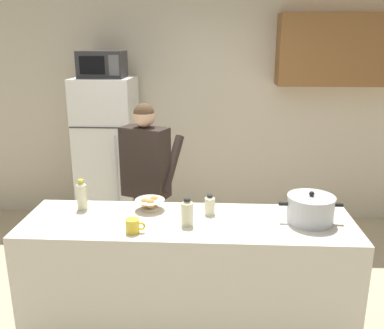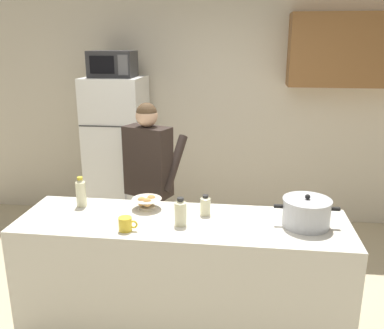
{
  "view_description": "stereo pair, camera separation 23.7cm",
  "coord_description": "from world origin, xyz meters",
  "px_view_note": "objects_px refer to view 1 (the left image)",
  "views": [
    {
      "loc": [
        0.17,
        -2.69,
        2.14
      ],
      "look_at": [
        0.0,
        0.55,
        1.17
      ],
      "focal_mm": 38.85,
      "sensor_mm": 36.0,
      "label": 1
    },
    {
      "loc": [
        0.41,
        -2.67,
        2.14
      ],
      "look_at": [
        0.0,
        0.55,
        1.17
      ],
      "focal_mm": 38.85,
      "sensor_mm": 36.0,
      "label": 2
    }
  ],
  "objects_px": {
    "bottle_near_edge": "(210,205)",
    "coffee_mug": "(133,226)",
    "refrigerator": "(108,155)",
    "bottle_far_corner": "(187,212)",
    "microwave": "(102,64)",
    "bottle_mid_counter": "(82,195)",
    "cooking_pot": "(310,209)",
    "bread_bowl": "(150,204)",
    "person_near_pot": "(146,172)"
  },
  "relations": [
    {
      "from": "refrigerator",
      "to": "bread_bowl",
      "type": "relative_size",
      "value": 7.8
    },
    {
      "from": "coffee_mug",
      "to": "bottle_far_corner",
      "type": "xyz_separation_m",
      "value": [
        0.35,
        0.13,
        0.05
      ]
    },
    {
      "from": "person_near_pot",
      "to": "coffee_mug",
      "type": "distance_m",
      "value": 1.03
    },
    {
      "from": "refrigerator",
      "to": "bread_bowl",
      "type": "bearing_deg",
      "value": -66.2
    },
    {
      "from": "bottle_mid_counter",
      "to": "bottle_far_corner",
      "type": "bearing_deg",
      "value": -17.02
    },
    {
      "from": "bread_bowl",
      "to": "bottle_mid_counter",
      "type": "height_order",
      "value": "bottle_mid_counter"
    },
    {
      "from": "cooking_pot",
      "to": "coffee_mug",
      "type": "relative_size",
      "value": 3.35
    },
    {
      "from": "microwave",
      "to": "cooking_pot",
      "type": "xyz_separation_m",
      "value": [
        1.89,
        -1.81,
        -0.88
      ]
    },
    {
      "from": "refrigerator",
      "to": "bottle_far_corner",
      "type": "xyz_separation_m",
      "value": [
        1.03,
        -1.93,
        0.14
      ]
    },
    {
      "from": "microwave",
      "to": "cooking_pot",
      "type": "distance_m",
      "value": 2.76
    },
    {
      "from": "refrigerator",
      "to": "bottle_far_corner",
      "type": "bearing_deg",
      "value": -61.89
    },
    {
      "from": "bread_bowl",
      "to": "bottle_near_edge",
      "type": "bearing_deg",
      "value": -7.33
    },
    {
      "from": "cooking_pot",
      "to": "bottle_far_corner",
      "type": "xyz_separation_m",
      "value": [
        -0.86,
        -0.1,
        0.0
      ]
    },
    {
      "from": "bread_bowl",
      "to": "bottle_far_corner",
      "type": "height_order",
      "value": "bottle_far_corner"
    },
    {
      "from": "bottle_far_corner",
      "to": "microwave",
      "type": "bearing_deg",
      "value": 118.38
    },
    {
      "from": "refrigerator",
      "to": "microwave",
      "type": "xyz_separation_m",
      "value": [
        0.0,
        -0.02,
        1.02
      ]
    },
    {
      "from": "cooking_pot",
      "to": "bread_bowl",
      "type": "relative_size",
      "value": 1.95
    },
    {
      "from": "microwave",
      "to": "bottle_mid_counter",
      "type": "xyz_separation_m",
      "value": [
        0.23,
        -1.66,
        -0.86
      ]
    },
    {
      "from": "bread_bowl",
      "to": "bottle_far_corner",
      "type": "relative_size",
      "value": 1.13
    },
    {
      "from": "bottle_near_edge",
      "to": "bottle_far_corner",
      "type": "xyz_separation_m",
      "value": [
        -0.16,
        -0.2,
        0.02
      ]
    },
    {
      "from": "coffee_mug",
      "to": "bottle_near_edge",
      "type": "distance_m",
      "value": 0.6
    },
    {
      "from": "person_near_pot",
      "to": "bottle_far_corner",
      "type": "xyz_separation_m",
      "value": [
        0.42,
        -0.89,
        0.0
      ]
    },
    {
      "from": "coffee_mug",
      "to": "bottle_near_edge",
      "type": "bearing_deg",
      "value": 33.36
    },
    {
      "from": "refrigerator",
      "to": "coffee_mug",
      "type": "bearing_deg",
      "value": -71.63
    },
    {
      "from": "microwave",
      "to": "bottle_far_corner",
      "type": "bearing_deg",
      "value": -61.62
    },
    {
      "from": "bread_bowl",
      "to": "bottle_mid_counter",
      "type": "relative_size",
      "value": 0.96
    },
    {
      "from": "refrigerator",
      "to": "microwave",
      "type": "height_order",
      "value": "microwave"
    },
    {
      "from": "bottle_mid_counter",
      "to": "bottle_far_corner",
      "type": "relative_size",
      "value": 1.17
    },
    {
      "from": "cooking_pot",
      "to": "coffee_mug",
      "type": "xyz_separation_m",
      "value": [
        -1.2,
        -0.23,
        -0.05
      ]
    },
    {
      "from": "refrigerator",
      "to": "bottle_far_corner",
      "type": "height_order",
      "value": "refrigerator"
    },
    {
      "from": "cooking_pot",
      "to": "bread_bowl",
      "type": "bearing_deg",
      "value": 172.21
    },
    {
      "from": "bottle_mid_counter",
      "to": "bottle_far_corner",
      "type": "height_order",
      "value": "bottle_mid_counter"
    },
    {
      "from": "bottle_mid_counter",
      "to": "bottle_far_corner",
      "type": "xyz_separation_m",
      "value": [
        0.8,
        -0.25,
        -0.02
      ]
    },
    {
      "from": "bread_bowl",
      "to": "bottle_mid_counter",
      "type": "xyz_separation_m",
      "value": [
        -0.51,
        -0.01,
        0.06
      ]
    },
    {
      "from": "refrigerator",
      "to": "cooking_pot",
      "type": "height_order",
      "value": "refrigerator"
    },
    {
      "from": "bottle_near_edge",
      "to": "coffee_mug",
      "type": "bearing_deg",
      "value": -146.64
    },
    {
      "from": "microwave",
      "to": "bottle_near_edge",
      "type": "relative_size",
      "value": 3.15
    },
    {
      "from": "cooking_pot",
      "to": "bottle_mid_counter",
      "type": "height_order",
      "value": "bottle_mid_counter"
    },
    {
      "from": "person_near_pot",
      "to": "bottle_near_edge",
      "type": "bearing_deg",
      "value": -50.31
    },
    {
      "from": "person_near_pot",
      "to": "bottle_mid_counter",
      "type": "distance_m",
      "value": 0.75
    },
    {
      "from": "bottle_mid_counter",
      "to": "cooking_pot",
      "type": "bearing_deg",
      "value": -5.06
    },
    {
      "from": "bottle_mid_counter",
      "to": "bread_bowl",
      "type": "bearing_deg",
      "value": 1.17
    },
    {
      "from": "bottle_near_edge",
      "to": "bottle_mid_counter",
      "type": "bearing_deg",
      "value": 177.18
    },
    {
      "from": "refrigerator",
      "to": "bread_bowl",
      "type": "distance_m",
      "value": 1.83
    },
    {
      "from": "person_near_pot",
      "to": "cooking_pot",
      "type": "xyz_separation_m",
      "value": [
        1.28,
        -0.79,
        0.0
      ]
    },
    {
      "from": "refrigerator",
      "to": "person_near_pot",
      "type": "xyz_separation_m",
      "value": [
        0.61,
        -1.03,
        0.14
      ]
    },
    {
      "from": "microwave",
      "to": "bread_bowl",
      "type": "bearing_deg",
      "value": -65.92
    },
    {
      "from": "cooking_pot",
      "to": "bottle_mid_counter",
      "type": "distance_m",
      "value": 1.66
    },
    {
      "from": "refrigerator",
      "to": "bottle_near_edge",
      "type": "height_order",
      "value": "refrigerator"
    },
    {
      "from": "microwave",
      "to": "bottle_mid_counter",
      "type": "relative_size",
      "value": 2.05
    }
  ]
}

